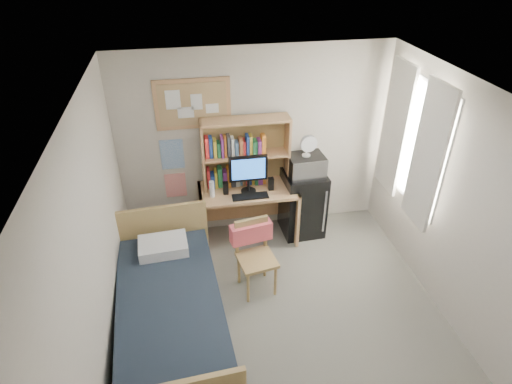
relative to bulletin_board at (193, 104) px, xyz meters
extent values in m
cube|color=slate|center=(0.78, -2.08, -1.93)|extent=(3.60, 4.20, 0.02)
cube|color=silver|center=(0.78, -2.08, 0.68)|extent=(3.60, 4.20, 0.02)
cube|color=beige|center=(0.78, 0.02, -0.62)|extent=(3.60, 0.04, 2.60)
cube|color=beige|center=(-1.02, -2.08, -0.62)|extent=(0.04, 4.20, 2.60)
cube|color=beige|center=(2.58, -2.08, -0.62)|extent=(0.04, 4.20, 2.60)
cube|color=white|center=(2.53, -0.88, -0.32)|extent=(0.10, 1.40, 1.70)
cube|color=white|center=(2.50, -1.28, -0.32)|extent=(0.04, 0.55, 1.70)
cube|color=white|center=(2.50, -0.48, -0.32)|extent=(0.04, 0.55, 1.70)
cube|color=tan|center=(0.00, 0.00, 0.00)|extent=(0.94, 0.03, 0.64)
cube|color=#2A65A9|center=(-0.32, 0.01, -0.67)|extent=(0.30, 0.01, 0.42)
cube|color=red|center=(-0.32, 0.01, -1.14)|extent=(0.28, 0.01, 0.36)
cube|color=tan|center=(0.62, -0.33, -1.51)|extent=(1.31, 0.66, 0.81)
cube|color=tan|center=(0.56, -1.33, -1.46)|extent=(0.53, 0.53, 0.93)
cube|color=black|center=(1.41, -0.28, -1.45)|extent=(0.58, 0.58, 0.95)
cube|color=black|center=(-0.46, -1.88, -1.62)|extent=(1.20, 2.22, 0.59)
cube|color=tan|center=(0.62, -0.18, -0.64)|extent=(1.14, 0.30, 0.93)
cube|color=black|center=(0.62, -0.39, -0.84)|extent=(0.50, 0.04, 0.53)
cube|color=black|center=(0.62, -0.53, -1.09)|extent=(0.47, 0.15, 0.02)
cube|color=black|center=(0.32, -0.39, -1.02)|extent=(0.07, 0.07, 0.17)
cube|color=black|center=(0.92, -0.39, -1.02)|extent=(0.07, 0.07, 0.17)
cylinder|color=silver|center=(0.14, -0.43, -0.99)|extent=(0.07, 0.07, 0.22)
cube|color=#F75E66|center=(0.52, -1.14, -1.20)|extent=(0.52, 0.23, 0.24)
cube|color=silver|center=(1.41, -0.30, -0.83)|extent=(0.49, 0.38, 0.28)
cylinder|color=silver|center=(1.41, -0.30, -0.56)|extent=(0.23, 0.23, 0.28)
cube|color=silver|center=(-0.50, -1.13, -1.26)|extent=(0.57, 0.42, 0.13)
camera|label=1|loc=(-0.15, -5.10, 1.88)|focal=30.00mm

